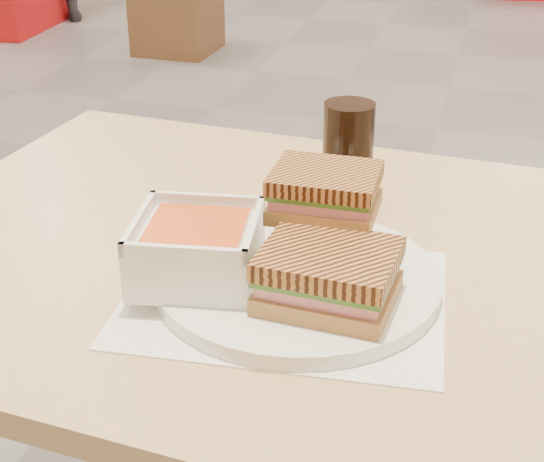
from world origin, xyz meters
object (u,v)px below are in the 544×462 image
(soup_bowl, at_px, (197,251))
(panini_lower, at_px, (328,276))
(plate, at_px, (297,279))
(cola_glass, at_px, (348,156))
(main_table, at_px, (385,353))
(bg_chair_0r, at_px, (177,10))

(soup_bowl, xyz_separation_m, panini_lower, (0.14, -0.01, -0.00))
(plate, xyz_separation_m, cola_glass, (0.01, 0.21, 0.06))
(cola_glass, bearing_deg, soup_bowl, -113.71)
(panini_lower, relative_size, cola_glass, 1.00)
(main_table, bearing_deg, plate, -143.27)
(soup_bowl, distance_m, panini_lower, 0.14)
(plate, bearing_deg, panini_lower, -47.24)
(panini_lower, relative_size, bg_chair_0r, 0.29)
(soup_bowl, relative_size, bg_chair_0r, 0.31)
(soup_bowl, bearing_deg, bg_chair_0r, 112.43)
(soup_bowl, bearing_deg, panini_lower, -4.96)
(panini_lower, distance_m, cola_glass, 0.26)
(main_table, relative_size, plate, 4.17)
(cola_glass, bearing_deg, plate, -92.65)
(cola_glass, height_order, bg_chair_0r, cola_glass)
(plate, relative_size, bg_chair_0r, 0.65)
(plate, xyz_separation_m, panini_lower, (0.04, -0.05, 0.04))
(main_table, xyz_separation_m, panini_lower, (-0.05, -0.11, 0.16))
(plate, distance_m, cola_glass, 0.22)
(plate, relative_size, panini_lower, 2.22)
(main_table, distance_m, plate, 0.17)
(panini_lower, xyz_separation_m, bg_chair_0r, (-1.60, 3.56, -0.57))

